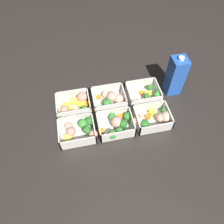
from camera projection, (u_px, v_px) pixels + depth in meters
The scene contains 8 objects.
ground_plane at pixel (112, 115), 0.96m from camera, with size 4.00×4.00×0.00m, color #282321.
container_near_left at pixel (79, 130), 0.89m from camera, with size 0.16×0.12×0.06m.
container_near_center at pixel (117, 124), 0.90m from camera, with size 0.16×0.13×0.06m.
container_near_right at pixel (152, 119), 0.92m from camera, with size 0.18×0.12×0.06m.
container_far_left at pixel (74, 106), 0.96m from camera, with size 0.16×0.14×0.06m.
container_far_center at pixel (110, 99), 0.98m from camera, with size 0.15×0.12×0.06m.
container_far_right at pixel (145, 94), 1.00m from camera, with size 0.15×0.12×0.06m.
juice_carton at pixel (176, 76), 0.96m from camera, with size 0.07×0.07×0.20m.
Camera 1 is at (-0.11, -0.53, 0.80)m, focal length 35.00 mm.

